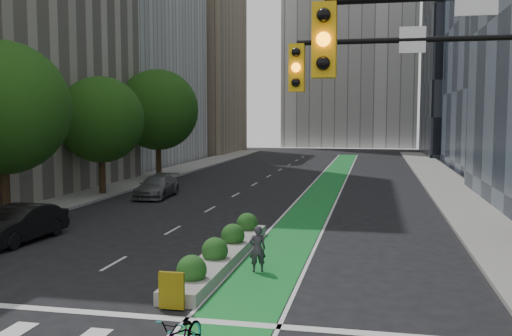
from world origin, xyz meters
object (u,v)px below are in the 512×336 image
at_px(median_planter, 223,252).
at_px(cyclist, 258,249).
at_px(parked_car_left_mid, 20,224).
at_px(parked_car_left_far, 157,187).

relative_size(median_planter, cyclist, 6.58).
bearing_deg(cyclist, median_planter, -57.58).
distance_m(median_planter, parked_car_left_mid, 9.14).
bearing_deg(median_planter, parked_car_left_mid, 171.12).
xyz_separation_m(median_planter, parked_car_left_mid, (-9.03, 1.41, 0.39)).
distance_m(median_planter, parked_car_left_far, 17.03).
bearing_deg(cyclist, parked_car_left_far, -80.68).
height_order(cyclist, parked_car_left_far, cyclist).
relative_size(cyclist, parked_car_left_mid, 0.34).
xyz_separation_m(cyclist, parked_car_left_far, (-9.84, 15.87, -0.08)).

